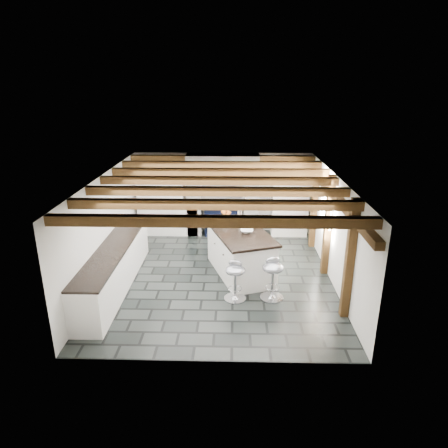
{
  "coord_description": "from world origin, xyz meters",
  "views": [
    {
      "loc": [
        0.33,
        -8.21,
        4.16
      ],
      "look_at": [
        0.1,
        0.4,
        1.1
      ],
      "focal_mm": 32.0,
      "sensor_mm": 36.0,
      "label": 1
    }
  ],
  "objects_px": {
    "range_cooker": "(223,218)",
    "kitchen_island": "(240,252)",
    "bar_stool_near": "(272,274)",
    "bar_stool_far": "(235,276)"
  },
  "relations": [
    {
      "from": "kitchen_island",
      "to": "bar_stool_near",
      "type": "bearing_deg",
      "value": -79.96
    },
    {
      "from": "bar_stool_far",
      "to": "bar_stool_near",
      "type": "bearing_deg",
      "value": 20.08
    },
    {
      "from": "kitchen_island",
      "to": "bar_stool_far",
      "type": "relative_size",
      "value": 2.78
    },
    {
      "from": "range_cooker",
      "to": "bar_stool_far",
      "type": "xyz_separation_m",
      "value": [
        0.37,
        -3.73,
        0.05
      ]
    },
    {
      "from": "kitchen_island",
      "to": "bar_stool_near",
      "type": "xyz_separation_m",
      "value": [
        0.63,
        -1.14,
        0.02
      ]
    },
    {
      "from": "range_cooker",
      "to": "kitchen_island",
      "type": "distance_m",
      "value": 2.58
    },
    {
      "from": "kitchen_island",
      "to": "bar_stool_far",
      "type": "xyz_separation_m",
      "value": [
        -0.11,
        -1.2,
        -0.01
      ]
    },
    {
      "from": "bar_stool_far",
      "to": "range_cooker",
      "type": "bearing_deg",
      "value": 111.6
    },
    {
      "from": "bar_stool_near",
      "to": "range_cooker",
      "type": "bearing_deg",
      "value": 89.87
    },
    {
      "from": "kitchen_island",
      "to": "bar_stool_near",
      "type": "distance_m",
      "value": 1.31
    }
  ]
}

